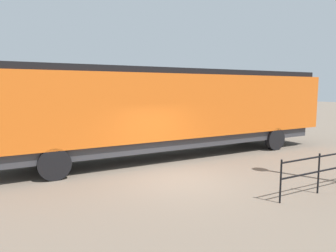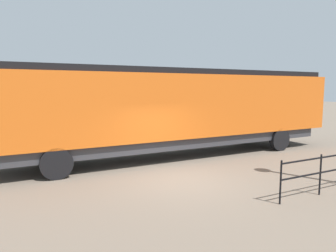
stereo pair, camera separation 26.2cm
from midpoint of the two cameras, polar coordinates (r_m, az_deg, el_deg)
The scene contains 2 objects.
ground_plane at distance 10.53m, azimuth 2.99°, elevation -10.01°, with size 120.00×120.00×0.00m, color #756656.
locomotive at distance 14.08m, azimuth 3.33°, elevation 3.43°, with size 2.87×16.39×3.89m.
Camera 2 is at (8.73, -5.02, 3.08)m, focal length 33.11 mm.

